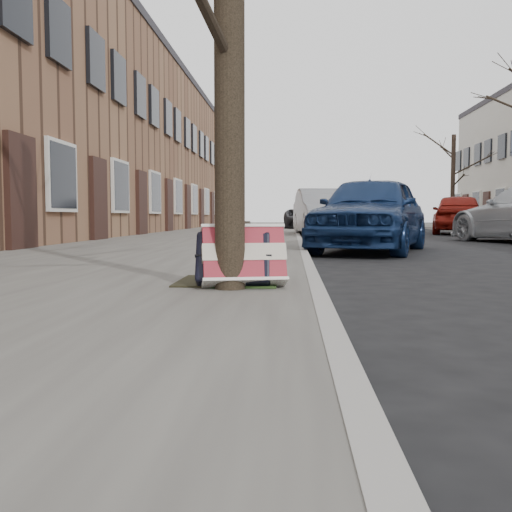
# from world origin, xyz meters

# --- Properties ---
(near_sidewalk) EXTENTS (5.00, 70.00, 0.12)m
(near_sidewalk) POSITION_xyz_m (-3.70, 15.00, 0.06)
(near_sidewalk) COLOR slate
(near_sidewalk) RESTS_ON ground
(house_near) EXTENTS (6.80, 40.00, 7.00)m
(house_near) POSITION_xyz_m (-9.60, 16.00, 3.50)
(house_near) COLOR brown
(house_near) RESTS_ON ground
(dirt_patch) EXTENTS (0.85, 0.85, 0.02)m
(dirt_patch) POSITION_xyz_m (-2.00, 1.20, 0.13)
(dirt_patch) COLOR black
(dirt_patch) RESTS_ON near_sidewalk
(suitcase_red) EXTENTS (0.71, 0.48, 0.50)m
(suitcase_red) POSITION_xyz_m (-1.84, 0.82, 0.37)
(suitcase_red) COLOR maroon
(suitcase_red) RESTS_ON near_sidewalk
(suitcase_navy) EXTENTS (0.61, 0.37, 0.46)m
(suitcase_navy) POSITION_xyz_m (-1.91, 0.84, 0.35)
(suitcase_navy) COLOR black
(suitcase_navy) RESTS_ON near_sidewalk
(car_near_front) EXTENTS (3.06, 4.72, 1.49)m
(car_near_front) POSITION_xyz_m (0.08, 7.48, 0.75)
(car_near_front) COLOR navy
(car_near_front) RESTS_ON ground
(car_near_mid) EXTENTS (2.06, 4.88, 1.57)m
(car_near_mid) POSITION_xyz_m (-0.38, 14.44, 0.78)
(car_near_mid) COLOR #96989D
(car_near_mid) RESTS_ON ground
(car_near_back) EXTENTS (3.68, 5.81, 1.50)m
(car_near_back) POSITION_xyz_m (-0.16, 24.09, 0.75)
(car_near_back) COLOR #343439
(car_near_back) RESTS_ON ground
(car_far_back) EXTENTS (2.86, 4.83, 1.54)m
(car_far_back) POSITION_xyz_m (4.94, 18.83, 0.77)
(car_far_back) COLOR maroon
(car_far_back) RESTS_ON ground
(tree_far_c) EXTENTS (0.23, 0.23, 4.93)m
(tree_far_c) POSITION_xyz_m (7.20, 27.74, 2.58)
(tree_far_c) COLOR black
(tree_far_c) RESTS_ON far_sidewalk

